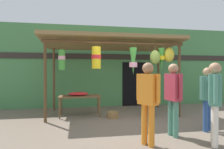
% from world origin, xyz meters
% --- Properties ---
extents(ground_plane, '(30.00, 30.00, 0.00)m').
position_xyz_m(ground_plane, '(0.00, 0.00, 0.00)').
color(ground_plane, '#756656').
extents(shop_facade, '(12.70, 0.29, 3.61)m').
position_xyz_m(shop_facade, '(0.01, 2.74, 1.80)').
color(shop_facade, '#47844C').
rests_on(shop_facade, ground_plane).
extents(market_stall_canopy, '(4.95, 2.25, 2.78)m').
position_xyz_m(market_stall_canopy, '(-0.26, 1.09, 2.46)').
color(market_stall_canopy, brown).
rests_on(market_stall_canopy, ground_plane).
extents(display_table, '(1.43, 0.67, 0.72)m').
position_xyz_m(display_table, '(-1.54, 1.00, 0.64)').
color(display_table, brown).
rests_on(display_table, ground_plane).
extents(flower_heap_on_table, '(0.69, 0.48, 0.12)m').
position_xyz_m(flower_heap_on_table, '(-1.58, 1.07, 0.78)').
color(flower_heap_on_table, red).
rests_on(flower_heap_on_table, display_table).
extents(folding_chair, '(0.53, 0.53, 0.84)m').
position_xyz_m(folding_chair, '(0.75, 0.62, 0.50)').
color(folding_chair, '#AD1E1E').
rests_on(folding_chair, ground_plane).
extents(wicker_basket_by_table, '(0.38, 0.38, 0.21)m').
position_xyz_m(wicker_basket_by_table, '(-0.44, 0.55, 0.10)').
color(wicker_basket_by_table, olive).
rests_on(wicker_basket_by_table, ground_plane).
extents(vendor_in_orange, '(0.41, 0.50, 1.74)m').
position_xyz_m(vendor_in_orange, '(1.27, -2.08, 1.04)').
color(vendor_in_orange, silver).
rests_on(vendor_in_orange, ground_plane).
extents(customer_foreground, '(0.30, 0.58, 1.75)m').
position_xyz_m(customer_foreground, '(0.70, -1.40, 1.04)').
color(customer_foreground, '#4C8E7A').
rests_on(customer_foreground, ground_plane).
extents(shopper_by_bananas, '(0.54, 0.38, 1.67)m').
position_xyz_m(shopper_by_bananas, '(1.78, -1.18, 0.98)').
color(shopper_by_bananas, '#2D5193').
rests_on(shopper_by_bananas, ground_plane).
extents(passerby_at_right, '(0.40, 0.51, 1.75)m').
position_xyz_m(passerby_at_right, '(-0.09, -1.82, 1.04)').
color(passerby_at_right, orange).
rests_on(passerby_at_right, ground_plane).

